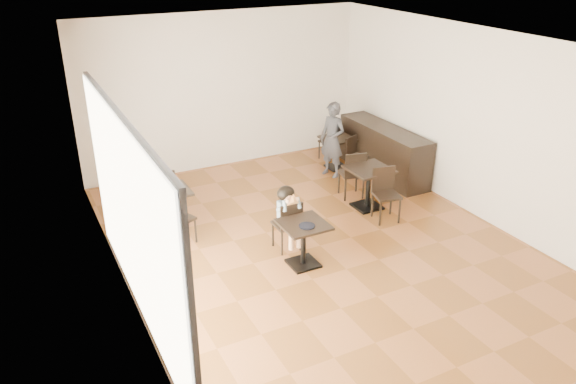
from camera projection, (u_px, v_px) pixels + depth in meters
floor at (320, 246)px, 8.98m from camera, size 6.00×8.00×0.01m
ceiling at (326, 42)px, 7.64m from camera, size 6.00×8.00×0.01m
wall_back at (224, 91)px, 11.54m from camera, size 6.00×0.01×3.20m
wall_front at (546, 290)px, 5.08m from camera, size 6.00×0.01×3.20m
wall_left at (117, 190)px, 7.06m from camera, size 0.01×8.00×3.20m
wall_right at (475, 124)px, 9.55m from camera, size 0.01×8.00×3.20m
storefront_window at (131, 220)px, 6.75m from camera, size 0.04×4.50×2.60m
child_table at (303, 244)px, 8.32m from camera, size 0.66×0.66×0.70m
child_chair at (287, 225)px, 8.73m from camera, size 0.38×0.38×0.84m
child at (287, 218)px, 8.69m from camera, size 0.38×0.53×1.06m
plate at (307, 226)px, 8.09m from camera, size 0.24×0.24×0.01m
pizza_slice at (292, 200)px, 8.37m from camera, size 0.25×0.19×0.06m
adult_patron at (332, 140)px, 11.30m from camera, size 0.55×0.66×1.54m
cafe_table_mid at (368, 188)px, 10.08m from camera, size 0.87×0.87×0.77m
cafe_table_left at (170, 209)px, 9.36m from camera, size 0.87×0.87×0.71m
cafe_table_back at (337, 153)px, 11.85m from camera, size 0.82×0.82×0.67m
chair_mid_a at (352, 174)px, 10.50m from camera, size 0.49×0.49×0.92m
chair_mid_b at (387, 196)px, 9.61m from camera, size 0.49×0.49×0.92m
chair_left_a at (161, 193)px, 9.78m from camera, size 0.50×0.50×0.86m
chair_left_b at (180, 219)px, 8.89m from camera, size 0.50×0.50×0.86m
chair_back_a at (329, 141)px, 12.33m from camera, size 0.47×0.47×0.81m
chair_back_b at (357, 157)px, 11.44m from camera, size 0.47×0.47×0.81m
service_counter at (383, 151)px, 11.49m from camera, size 0.60×2.40×1.00m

